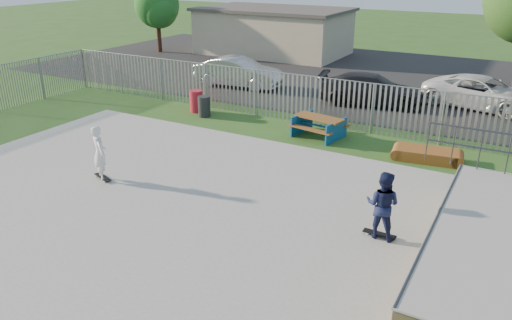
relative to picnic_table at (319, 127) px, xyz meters
The scene contains 17 objects.
ground 7.93m from the picnic_table, 104.33° to the right, with size 120.00×120.00×0.00m, color #2F551D.
concrete_slab 7.93m from the picnic_table, 104.33° to the right, with size 15.00×12.00×0.15m, color gray.
fence 3.29m from the picnic_table, 107.28° to the right, with size 26.04×16.02×2.00m.
picnic_table is the anchor object (origin of this frame).
funbox 4.21m from the picnic_table, ahead, with size 2.07×1.24×0.39m.
trash_bin_red 6.11m from the picnic_table, behind, with size 0.58×0.58×0.97m, color #B31B2C.
trash_bin_grey 5.37m from the picnic_table, behind, with size 0.54×0.54×0.89m, color #232325.
parking_lot 11.50m from the picnic_table, 99.83° to the left, with size 40.00×18.00×0.02m, color black.
car_silver 8.73m from the picnic_table, 141.90° to the left, with size 1.63×4.68×1.54m, color #B7B7BC.
car_dark 5.45m from the picnic_table, 85.95° to the left, with size 1.99×4.90×1.42m, color black.
car_white 8.81m from the picnic_table, 55.72° to the left, with size 2.37×5.15×1.43m, color silver.
building 18.32m from the picnic_table, 123.03° to the left, with size 10.40×6.40×3.20m.
tree_left 21.29m from the picnic_table, 146.10° to the left, with size 3.19×3.19×4.93m.
skateboard_a 7.75m from the picnic_table, 56.33° to the right, with size 0.80×0.21×0.08m.
skateboard_b 8.31m from the picnic_table, 119.11° to the right, with size 0.82×0.46×0.08m.
skater_navy 7.77m from the picnic_table, 56.33° to the right, with size 0.82×0.64×1.69m, color #141A40.
skater_white 8.33m from the picnic_table, 119.11° to the right, with size 0.62×0.40×1.69m, color white.
Camera 1 is at (8.81, -9.39, 6.38)m, focal length 35.00 mm.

